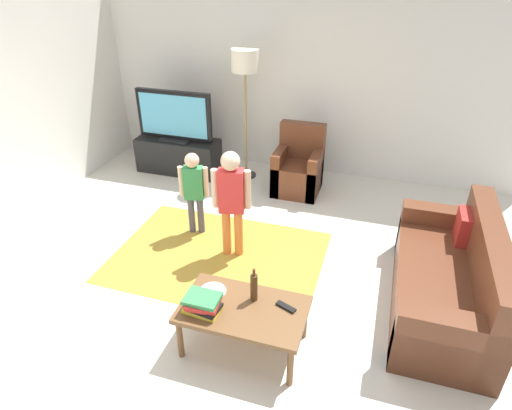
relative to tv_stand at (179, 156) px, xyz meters
The scene contains 15 objects.
ground 2.88m from the tv_stand, 53.10° to the right, with size 7.80×7.80×0.00m, color beige.
wall_back 2.17m from the tv_stand, 22.14° to the left, with size 6.00×0.12×2.70m, color silver.
area_rug 2.26m from the tv_stand, 53.65° to the right, with size 2.20×1.60×0.01m, color #B28C33.
tv_stand is the anchor object (origin of this frame).
tv 0.60m from the tv_stand, 90.00° to the right, with size 1.10×0.28×0.71m.
couch 4.10m from the tv_stand, 27.73° to the right, with size 0.80×1.80×0.86m.
armchair 1.81m from the tv_stand, ahead, with size 0.60×0.60×0.90m.
floor_lamp 1.64m from the tv_stand, ahead, with size 0.36×0.36×1.78m.
child_near_tv 1.73m from the tv_stand, 57.18° to the right, with size 0.32×0.16×0.99m.
child_center 2.30m from the tv_stand, 49.24° to the right, with size 0.39×0.19×1.19m.
coffee_table 3.52m from the tv_stand, 55.37° to the right, with size 1.00×0.60×0.42m.
book_stack 3.47m from the tv_stand, 60.42° to the right, with size 0.29×0.24×0.13m.
bottle 3.46m from the tv_stand, 53.55° to the right, with size 0.06×0.06×0.30m.
tv_remote 3.63m from the tv_stand, 50.30° to the right, with size 0.17×0.05×0.02m, color black.
plate 3.27m from the tv_stand, 58.70° to the right, with size 0.22×0.22×0.02m.
Camera 1 is at (1.15, -3.04, 2.86)m, focal length 30.95 mm.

